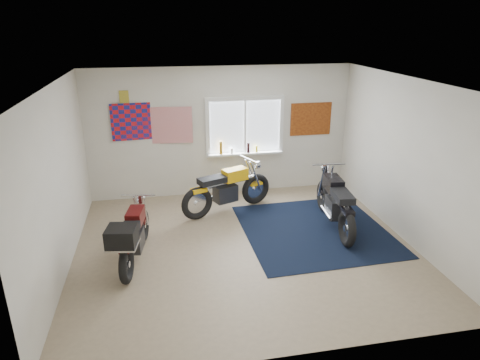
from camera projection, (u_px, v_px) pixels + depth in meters
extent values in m
plane|color=#9E896B|center=(245.00, 247.00, 7.11)|extent=(5.50, 5.50, 0.00)
plane|color=white|center=(245.00, 83.00, 6.16)|extent=(5.50, 5.50, 0.00)
plane|color=silver|center=(221.00, 132.00, 8.94)|extent=(5.50, 0.00, 5.50)
plane|color=silver|center=(294.00, 251.00, 4.34)|extent=(5.50, 0.00, 5.50)
plane|color=silver|center=(58.00, 183.00, 6.15)|extent=(0.00, 5.00, 5.00)
plane|color=silver|center=(406.00, 161.00, 7.12)|extent=(0.00, 5.00, 5.00)
cube|color=black|center=(314.00, 230.00, 7.69)|extent=(2.58, 2.67, 0.01)
cube|color=white|center=(245.00, 127.00, 8.98)|extent=(1.50, 0.02, 1.10)
cube|color=white|center=(245.00, 98.00, 8.75)|extent=(1.66, 0.06, 0.08)
cube|color=white|center=(245.00, 154.00, 9.17)|extent=(1.66, 0.06, 0.08)
cube|color=white|center=(207.00, 128.00, 8.82)|extent=(0.08, 0.06, 1.10)
cube|color=white|center=(281.00, 125.00, 9.10)|extent=(0.08, 0.06, 1.10)
cube|color=white|center=(245.00, 127.00, 8.96)|extent=(0.04, 0.06, 1.10)
cube|color=white|center=(245.00, 153.00, 9.11)|extent=(1.60, 0.16, 0.04)
cylinder|color=#956615|center=(221.00, 148.00, 8.95)|extent=(0.07, 0.07, 0.28)
cylinder|color=white|center=(232.00, 151.00, 9.02)|extent=(0.06, 0.06, 0.12)
cylinder|color=black|center=(248.00, 148.00, 9.06)|extent=(0.06, 0.06, 0.22)
cylinder|color=gold|center=(257.00, 149.00, 9.11)|extent=(0.05, 0.05, 0.14)
plane|color=red|center=(137.00, 122.00, 8.51)|extent=(1.00, 0.07, 1.00)
plane|color=red|center=(170.00, 125.00, 8.64)|extent=(0.90, 0.09, 0.90)
cube|color=#A4952F|center=(124.00, 97.00, 8.30)|extent=(0.18, 0.02, 0.24)
cube|color=#A54C14|center=(311.00, 119.00, 9.19)|extent=(0.90, 0.03, 0.70)
torus|color=black|center=(256.00, 189.00, 8.72)|extent=(0.64, 0.36, 0.64)
torus|color=black|center=(197.00, 203.00, 8.03)|extent=(0.64, 0.36, 0.64)
cylinder|color=silver|center=(256.00, 189.00, 8.72)|extent=(0.13, 0.13, 0.11)
cylinder|color=silver|center=(197.00, 203.00, 8.03)|extent=(0.13, 0.13, 0.11)
cylinder|color=silver|center=(227.00, 183.00, 8.27)|extent=(1.15, 0.54, 0.09)
cube|color=#2A2B2D|center=(225.00, 193.00, 8.32)|extent=(0.50, 0.41, 0.33)
cylinder|color=silver|center=(221.00, 195.00, 8.48)|extent=(0.51, 0.26, 0.07)
cube|color=yellow|center=(235.00, 174.00, 8.32)|extent=(0.54, 0.41, 0.23)
cube|color=black|center=(212.00, 180.00, 8.06)|extent=(0.59, 0.45, 0.12)
cube|color=yellow|center=(199.00, 190.00, 7.96)|extent=(0.33, 0.25, 0.08)
cube|color=yellow|center=(256.00, 184.00, 8.68)|extent=(0.30, 0.23, 0.05)
cylinder|color=silver|center=(249.00, 159.00, 8.40)|extent=(0.26, 0.56, 0.03)
cylinder|color=silver|center=(257.00, 165.00, 8.55)|extent=(0.15, 0.18, 0.15)
torus|color=black|center=(324.00, 196.00, 8.39)|extent=(0.19, 0.64, 0.63)
torus|color=black|center=(347.00, 228.00, 7.08)|extent=(0.19, 0.64, 0.63)
cylinder|color=silver|center=(324.00, 196.00, 8.39)|extent=(0.11, 0.12, 0.11)
cylinder|color=silver|center=(347.00, 228.00, 7.08)|extent=(0.11, 0.12, 0.11)
cylinder|color=silver|center=(336.00, 195.00, 7.62)|extent=(0.21, 1.27, 0.09)
cube|color=#2A2B2D|center=(336.00, 207.00, 7.66)|extent=(0.32, 0.48, 0.34)
cylinder|color=silver|center=(326.00, 213.00, 7.68)|extent=(0.12, 0.56, 0.07)
cube|color=black|center=(333.00, 184.00, 7.74)|extent=(0.31, 0.53, 0.24)
cube|color=black|center=(342.00, 196.00, 7.25)|extent=(0.33, 0.58, 0.12)
cube|color=black|center=(348.00, 211.00, 7.02)|extent=(0.19, 0.32, 0.08)
cube|color=black|center=(324.00, 190.00, 8.35)|extent=(0.17, 0.29, 0.05)
cylinder|color=silver|center=(329.00, 164.00, 7.97)|extent=(0.63, 0.10, 0.04)
cylinder|color=silver|center=(325.00, 169.00, 8.22)|extent=(0.17, 0.12, 0.16)
torus|color=black|center=(143.00, 225.00, 7.25)|extent=(0.21, 0.59, 0.57)
torus|color=black|center=(127.00, 264.00, 6.09)|extent=(0.21, 0.59, 0.57)
cylinder|color=silver|center=(143.00, 225.00, 7.25)|extent=(0.10, 0.11, 0.10)
cylinder|color=silver|center=(127.00, 264.00, 6.09)|extent=(0.10, 0.11, 0.10)
cylinder|color=silver|center=(134.00, 228.00, 6.58)|extent=(0.26, 1.11, 0.08)
cube|color=#2A2B2D|center=(134.00, 240.00, 6.61)|extent=(0.31, 0.43, 0.30)
cylinder|color=silver|center=(126.00, 246.00, 6.63)|extent=(0.14, 0.49, 0.06)
cube|color=#410B0A|center=(135.00, 216.00, 6.68)|extent=(0.30, 0.47, 0.21)
cube|color=black|center=(129.00, 231.00, 6.25)|extent=(0.32, 0.52, 0.11)
cube|color=#410B0A|center=(126.00, 247.00, 6.05)|extent=(0.18, 0.28, 0.07)
cube|color=#410B0A|center=(142.00, 220.00, 7.21)|extent=(0.16, 0.26, 0.04)
cylinder|color=silver|center=(138.00, 195.00, 6.89)|extent=(0.55, 0.12, 0.03)
cylinder|color=silver|center=(141.00, 199.00, 7.10)|extent=(0.15, 0.11, 0.14)
cube|color=black|center=(122.00, 236.00, 5.84)|extent=(0.45, 0.43, 0.27)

